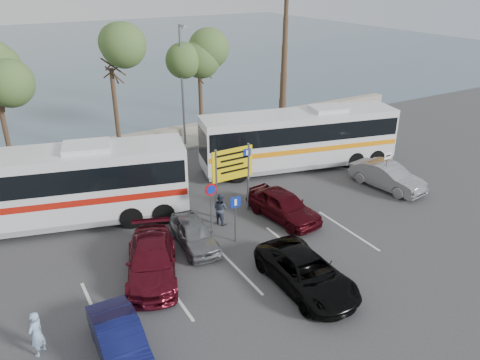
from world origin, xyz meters
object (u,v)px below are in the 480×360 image
direction_sign (232,169)px  car_maroon (152,261)px  car_blue (121,342)px  coach_bus_left (50,190)px  car_red (283,205)px  coach_bus_right (299,141)px  pedestrian_far (220,209)px  pedestrian_near (36,334)px  street_lamp_right (183,80)px  suv_black (306,273)px  car_silver_a (194,234)px  car_silver_b (387,176)px

direction_sign → car_maroon: size_ratio=0.75×
car_blue → direction_sign: bearing=42.5°
coach_bus_left → car_red: coach_bus_left is taller
car_red → coach_bus_left: bearing=145.6°
coach_bus_right → car_maroon: (-11.87, -6.28, -1.04)m
coach_bus_left → pedestrian_far: size_ratio=8.22×
direction_sign → car_blue: (-7.78, -6.70, -1.78)m
pedestrian_near → direction_sign: bearing=163.2°
street_lamp_right → pedestrian_near: size_ratio=4.94×
coach_bus_left → car_red: bearing=-26.8°
street_lamp_right → suv_black: 17.65m
coach_bus_left → coach_bus_right: bearing=0.0°
coach_bus_left → pedestrian_near: bearing=-103.3°
coach_bus_right → car_red: bearing=-132.6°
car_red → pedestrian_near: size_ratio=2.63×
suv_black → pedestrian_near: size_ratio=2.97×
car_red → suv_black: car_red is taller
direction_sign → car_silver_a: 3.92m
coach_bus_right → car_silver_b: 5.68m
car_blue → car_silver_b: (16.77, 5.00, 0.07)m
coach_bus_left → street_lamp_right: bearing=35.1°
coach_bus_right → pedestrian_far: coach_bus_right is taller
car_red → pedestrian_far: bearing=151.5°
street_lamp_right → car_maroon: 15.70m
car_red → pedestrian_far: (-2.90, 1.11, 0.06)m
car_maroon → car_red: (7.27, 1.28, 0.03)m
coach_bus_right → car_maroon: bearing=-152.1°
coach_bus_right → car_maroon: size_ratio=2.57×
direction_sign → car_blue: size_ratio=0.92×
direction_sign → pedestrian_far: size_ratio=2.28×
car_blue → suv_black: size_ratio=0.81×
suv_black → car_maroon: bearing=144.1°
car_maroon → suv_black: bearing=-16.9°
pedestrian_far → coach_bus_left: bearing=40.1°
suv_black → coach_bus_right: bearing=56.5°
coach_bus_right → car_silver_b: size_ratio=2.82×
car_silver_b → pedestrian_near: 19.32m
car_red → coach_bus_right: bearing=39.8°
street_lamp_right → suv_black: street_lamp_right is taller
car_red → car_silver_b: car_red is taller
pedestrian_near → pedestrian_far: 10.11m
coach_bus_left → car_maroon: (2.62, -6.28, -1.14)m
car_silver_b → car_maroon: bearing=176.8°
coach_bus_left → car_red: 11.14m
coach_bus_right → car_silver_a: size_ratio=3.39×
direction_sign → car_red: bearing=-41.8°
suv_black → car_silver_b: (9.50, 5.00, 0.05)m
coach_bus_left → coach_bus_right: 14.49m
car_maroon → car_silver_b: (14.37, 1.28, 0.02)m
car_red → pedestrian_near: 12.40m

